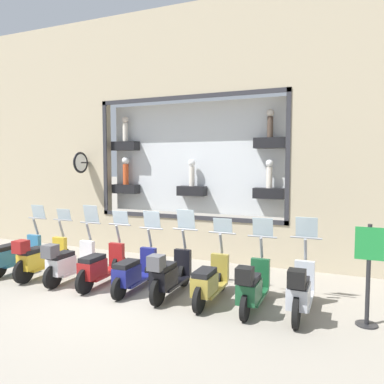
{
  "coord_description": "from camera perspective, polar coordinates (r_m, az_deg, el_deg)",
  "views": [
    {
      "loc": [
        -6.35,
        -4.23,
        2.73
      ],
      "look_at": [
        1.86,
        -0.79,
        2.06
      ],
      "focal_mm": 35.0,
      "sensor_mm": 36.0,
      "label": 1
    }
  ],
  "objects": [
    {
      "name": "ground_plane",
      "position": [
        8.11,
        -10.66,
        -15.45
      ],
      "size": [
        120.0,
        120.0,
        0.0
      ],
      "primitive_type": "plane",
      "color": "gray"
    },
    {
      "name": "building_facade",
      "position": [
        10.85,
        -0.29,
        9.05
      ],
      "size": [
        1.25,
        36.0,
        7.16
      ],
      "color": "tan",
      "rests_on": "ground_plane"
    },
    {
      "name": "scooter_silver_0",
      "position": [
        7.12,
        16.15,
        -14.21
      ],
      "size": [
        1.81,
        0.61,
        1.69
      ],
      "color": "black",
      "rests_on": "ground_plane"
    },
    {
      "name": "scooter_green_1",
      "position": [
        7.25,
        9.13,
        -13.97
      ],
      "size": [
        1.79,
        0.61,
        1.63
      ],
      "color": "black",
      "rests_on": "ground_plane"
    },
    {
      "name": "scooter_olive_2",
      "position": [
        7.56,
        2.68,
        -13.42
      ],
      "size": [
        1.8,
        0.61,
        1.57
      ],
      "color": "black",
      "rests_on": "ground_plane"
    },
    {
      "name": "scooter_black_3",
      "position": [
        7.82,
        -3.55,
        -12.37
      ],
      "size": [
        1.81,
        0.6,
        1.72
      ],
      "color": "black",
      "rests_on": "ground_plane"
    },
    {
      "name": "scooter_navy_4",
      "position": [
        8.29,
        -8.88,
        -11.92
      ],
      "size": [
        1.79,
        0.61,
        1.64
      ],
      "color": "black",
      "rests_on": "ground_plane"
    },
    {
      "name": "scooter_red_5",
      "position": [
        8.75,
        -13.78,
        -10.99
      ],
      "size": [
        1.81,
        0.6,
        1.6
      ],
      "color": "black",
      "rests_on": "ground_plane"
    },
    {
      "name": "scooter_white_6",
      "position": [
        9.23,
        -18.4,
        -10.04
      ],
      "size": [
        1.8,
        0.6,
        1.7
      ],
      "color": "black",
      "rests_on": "ground_plane"
    },
    {
      "name": "scooter_yellow_7",
      "position": [
        9.8,
        -22.24,
        -9.25
      ],
      "size": [
        1.81,
        0.61,
        1.57
      ],
      "color": "black",
      "rests_on": "ground_plane"
    },
    {
      "name": "scooter_teal_8",
      "position": [
        10.47,
        -25.4,
        -8.71
      ],
      "size": [
        1.81,
        0.61,
        1.63
      ],
      "color": "black",
      "rests_on": "ground_plane"
    },
    {
      "name": "shop_sign_post",
      "position": [
        7.05,
        25.3,
        -10.84
      ],
      "size": [
        0.36,
        0.45,
        1.73
      ],
      "color": "#232326",
      "rests_on": "ground_plane"
    }
  ]
}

